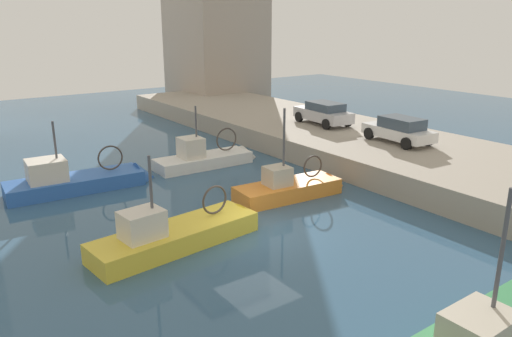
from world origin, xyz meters
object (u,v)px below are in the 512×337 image
object	(u,v)px
parked_car_white	(399,130)
fishing_boat_white	(209,163)
fishing_boat_blue	(83,186)
parked_car_silver	(324,113)
fishing_boat_orange	(294,194)
fishing_boat_yellow	(184,240)

from	to	relation	value
parked_car_white	fishing_boat_white	bearing A→B (deg)	146.03
fishing_boat_blue	parked_car_silver	xyz separation A→B (m)	(15.40, 0.25, 1.77)
fishing_boat_orange	fishing_boat_blue	xyz separation A→B (m)	(-7.42, 6.48, 0.05)
fishing_boat_white	fishing_boat_yellow	bearing A→B (deg)	-125.65
fishing_boat_orange	fishing_boat_yellow	world-z (taller)	fishing_boat_orange
parked_car_white	fishing_boat_blue	bearing A→B (deg)	159.41
fishing_boat_blue	fishing_boat_yellow	distance (m)	8.09
fishing_boat_yellow	fishing_boat_orange	bearing A→B (deg)	13.60
fishing_boat_orange	fishing_boat_white	distance (m)	6.49
fishing_boat_white	parked_car_white	bearing A→B (deg)	-33.97
fishing_boat_blue	fishing_boat_white	bearing A→B (deg)	-0.17
parked_car_silver	parked_car_white	distance (m)	6.01
fishing_boat_blue	parked_car_silver	distance (m)	15.51
fishing_boat_white	fishing_boat_blue	bearing A→B (deg)	179.83
fishing_boat_yellow	parked_car_white	size ratio (longest dim) A/B	1.70
fishing_boat_orange	parked_car_silver	size ratio (longest dim) A/B	1.36
fishing_boat_blue	fishing_boat_yellow	world-z (taller)	fishing_boat_yellow
parked_car_white	parked_car_silver	bearing A→B (deg)	89.29
fishing_boat_orange	fishing_boat_yellow	bearing A→B (deg)	-166.40
fishing_boat_orange	parked_car_silver	distance (m)	10.60
fishing_boat_orange	fishing_boat_white	xyz separation A→B (m)	(-0.61, 6.46, 0.05)
parked_car_silver	fishing_boat_blue	bearing A→B (deg)	-179.06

